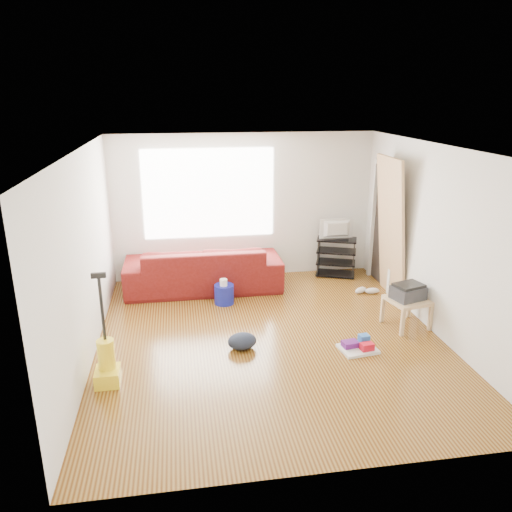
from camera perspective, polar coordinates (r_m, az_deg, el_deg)
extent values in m
cube|color=#51280A|center=(6.74, 1.60, -9.45)|extent=(4.50, 5.00, 0.01)
cube|color=white|center=(6.01, 1.82, 12.19)|extent=(4.50, 5.00, 0.01)
cube|color=silver|center=(8.65, -1.38, 5.65)|extent=(4.50, 0.01, 2.50)
cube|color=silver|center=(4.01, 8.43, -9.91)|extent=(4.50, 0.01, 2.50)
cube|color=silver|center=(6.26, -18.97, -0.28)|extent=(0.01, 5.00, 2.50)
cube|color=silver|center=(7.02, 20.06, 1.56)|extent=(0.01, 5.00, 2.50)
cube|color=white|center=(8.52, -5.41, 7.10)|extent=(2.20, 0.01, 1.50)
cube|color=silver|center=(8.14, 15.49, 2.37)|extent=(0.06, 0.08, 2.00)
cube|color=silver|center=(8.94, 13.16, 3.94)|extent=(0.06, 0.08, 2.00)
cube|color=silver|center=(8.34, 14.83, 10.11)|extent=(0.06, 0.98, 0.08)
cube|color=black|center=(8.55, 14.48, 3.20)|extent=(0.01, 0.86, 1.98)
imported|color=#520D0A|center=(8.43, -5.95, -3.70)|extent=(2.55, 1.00, 0.74)
cube|color=black|center=(9.08, 9.03, -1.99)|extent=(0.77, 0.60, 0.02)
cube|color=black|center=(9.01, 9.10, -0.72)|extent=(0.77, 0.60, 0.02)
cube|color=black|center=(8.94, 9.16, 0.57)|extent=(0.77, 0.60, 0.02)
cube|color=black|center=(8.88, 9.23, 1.89)|extent=(0.77, 0.60, 0.02)
cylinder|color=black|center=(8.84, 7.07, -0.33)|extent=(0.02, 0.02, 0.68)
cylinder|color=black|center=(9.15, 7.24, 0.31)|extent=(0.02, 0.02, 0.68)
cylinder|color=black|center=(8.82, 11.08, -0.58)|extent=(0.02, 0.02, 0.68)
cylinder|color=black|center=(9.13, 11.12, 0.07)|extent=(0.02, 0.02, 0.68)
imported|color=black|center=(8.83, 9.29, 3.04)|extent=(0.60, 0.08, 0.35)
cube|color=tan|center=(7.24, 16.91, -4.86)|extent=(0.60, 0.60, 0.05)
cube|color=tan|center=(7.02, 16.39, -7.38)|extent=(0.05, 0.05, 0.37)
cube|color=tan|center=(7.36, 14.25, -5.99)|extent=(0.05, 0.05, 0.37)
cube|color=tan|center=(7.30, 19.30, -6.70)|extent=(0.05, 0.05, 0.37)
cube|color=tan|center=(7.62, 17.10, -5.40)|extent=(0.05, 0.05, 0.37)
cube|color=#2E2E34|center=(7.20, 16.99, -4.03)|extent=(0.49, 0.43, 0.18)
cube|color=black|center=(7.16, 17.07, -3.22)|extent=(0.44, 0.38, 0.04)
cylinder|color=#151C98|center=(7.83, -3.64, -5.40)|extent=(0.31, 0.31, 0.30)
cylinder|color=white|center=(7.72, -3.71, -4.09)|extent=(0.12, 0.12, 0.11)
cube|color=silver|center=(6.59, 11.57, -10.35)|extent=(0.50, 0.42, 0.04)
cube|color=red|center=(6.54, 12.57, -10.07)|extent=(0.18, 0.13, 0.09)
cube|color=#50166B|center=(6.58, 10.71, -9.84)|extent=(0.22, 0.17, 0.07)
cube|color=blue|center=(6.67, 12.22, -9.28)|extent=(0.14, 0.13, 0.13)
ellipsoid|color=black|center=(6.51, -1.59, -10.51)|extent=(0.42, 0.36, 0.21)
ellipsoid|color=silver|center=(8.35, 11.87, -3.85)|extent=(0.26, 0.21, 0.10)
ellipsoid|color=silver|center=(8.37, 13.14, -3.89)|extent=(0.25, 0.12, 0.10)
cube|color=yellow|center=(6.01, -16.57, -13.05)|extent=(0.28, 0.32, 0.17)
cylinder|color=yellow|center=(5.92, -16.74, -10.67)|extent=(0.19, 0.19, 0.34)
cylinder|color=black|center=(5.72, -17.19, -5.83)|extent=(0.03, 0.03, 0.73)
cube|color=black|center=(5.58, -17.56, -2.13)|extent=(0.16, 0.04, 0.06)
cube|color=tan|center=(8.39, 14.55, -4.32)|extent=(0.28, 0.89, 2.22)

